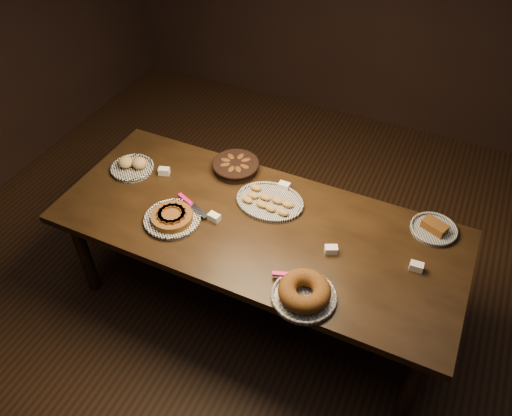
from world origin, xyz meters
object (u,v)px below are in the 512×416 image
at_px(buffet_table, 257,232).
at_px(apple_tart_plate, 172,218).
at_px(bundt_cake_plate, 304,293).
at_px(madeleine_platter, 269,201).

xyz_separation_m(buffet_table, apple_tart_plate, (-0.46, -0.19, 0.10)).
bearing_deg(bundt_cake_plate, buffet_table, 163.09).
distance_m(buffet_table, apple_tart_plate, 0.51).
bearing_deg(apple_tart_plate, buffet_table, 22.10).
distance_m(apple_tart_plate, bundt_cake_plate, 0.92).
xyz_separation_m(madeleine_platter, bundt_cake_plate, (0.45, -0.57, 0.03)).
relative_size(apple_tart_plate, bundt_cake_plate, 0.97).
relative_size(apple_tart_plate, madeleine_platter, 0.88).
height_order(apple_tart_plate, bundt_cake_plate, bundt_cake_plate).
bearing_deg(madeleine_platter, apple_tart_plate, -164.06).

